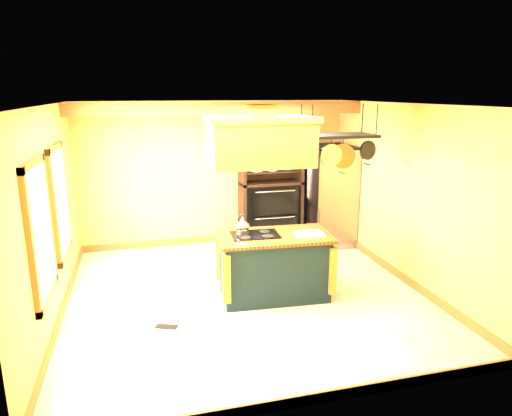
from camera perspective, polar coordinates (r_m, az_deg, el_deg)
name	(u,v)px	position (r m, az deg, el deg)	size (l,w,h in m)	color
floor	(246,295)	(6.74, -1.28, -10.77)	(5.00, 5.00, 0.00)	beige
ceiling	(245,104)	(6.11, -1.42, 12.81)	(5.00, 5.00, 0.00)	white
wall_back	(215,174)	(8.69, -5.15, 4.28)	(5.00, 0.02, 2.70)	#E9B255
wall_front	(312,272)	(4.01, 6.96, -7.96)	(5.00, 0.02, 2.70)	#E9B255
wall_left	(50,217)	(6.23, -24.33, -1.01)	(0.02, 5.00, 2.70)	#E9B255
wall_right	(406,195)	(7.27, 18.23, 1.60)	(0.02, 5.00, 2.70)	#E9B255
ceiling_beam	(221,108)	(7.77, -4.35, 12.31)	(5.00, 0.15, 0.20)	brown
window_near	(40,231)	(5.45, -25.34, -2.65)	(0.06, 1.06, 1.56)	brown
window_far	(60,202)	(6.79, -23.29, 0.72)	(0.06, 1.06, 1.56)	brown
kitchen_island	(274,265)	(6.54, 2.22, -7.14)	(1.64, 0.98, 1.11)	#13252C
range_hood	(261,140)	(6.06, 0.58, 8.50)	(1.43, 0.81, 0.80)	#A57F29
pot_rack	(338,142)	(6.44, 10.19, 8.08)	(1.09, 0.51, 0.90)	black
refrigerator	(329,198)	(8.80, 9.08, 1.30)	(0.80, 0.95, 1.85)	gray
hutch	(270,200)	(8.81, 1.76, 0.97)	(1.18, 0.54, 2.09)	black
floor_register	(167,327)	(6.01, -11.11, -14.34)	(0.28, 0.12, 0.01)	black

